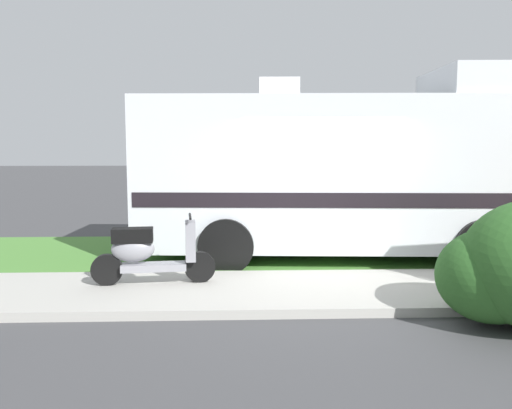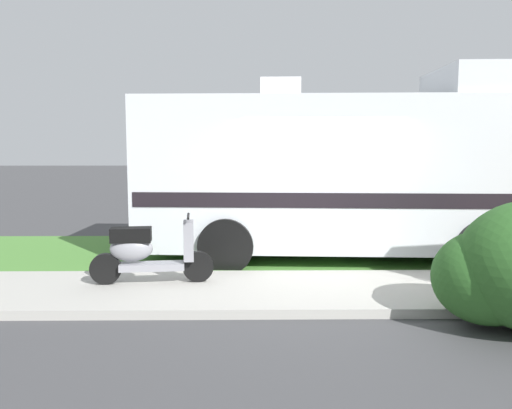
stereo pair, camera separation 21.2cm
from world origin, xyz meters
The scene contains 6 objects.
ground_plane centered at (0.00, 0.00, 0.00)m, with size 80.00×80.00×0.00m, color #424244.
sidewalk centered at (0.00, -1.20, 0.06)m, with size 24.00×2.00×0.12m.
grass_strip centered at (0.00, 1.50, 0.04)m, with size 24.00×3.40×0.08m.
motorhome_rv centered at (0.56, 1.21, 1.60)m, with size 7.10×2.99×3.37m.
scooter centered at (-2.60, -0.92, 0.58)m, with size 1.74×0.51×0.97m.
pickup_truck_near centered at (1.97, 6.05, 0.99)m, with size 5.35×2.18×1.88m.
Camera 1 is at (-1.38, -8.50, 2.12)m, focal length 38.18 mm.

